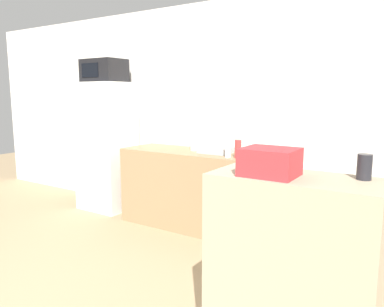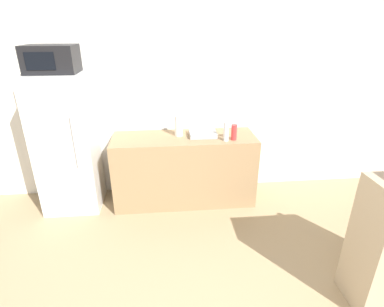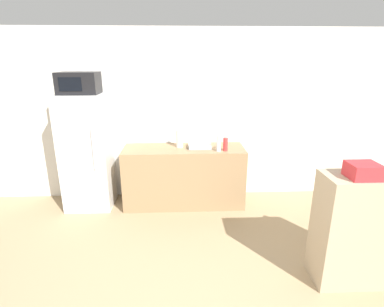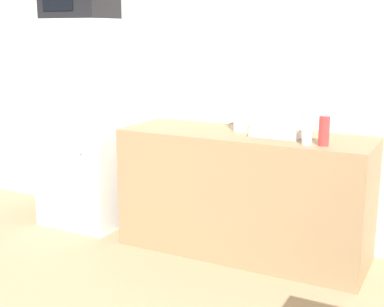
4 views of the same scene
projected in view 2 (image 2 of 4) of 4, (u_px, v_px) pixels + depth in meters
wall_back at (173, 98)px, 3.89m from camera, size 8.00×0.06×2.60m
refrigerator at (67, 145)px, 3.62m from camera, size 0.67×0.59×1.69m
microwave at (51, 59)px, 3.22m from camera, size 0.53×0.39×0.29m
counter at (184, 169)px, 3.90m from camera, size 1.79×0.60×0.89m
sink_basin at (203, 134)px, 3.75m from camera, size 0.33×0.26×0.06m
bottle_tall at (226, 132)px, 3.56m from camera, size 0.06×0.06×0.23m
bottle_short at (234, 132)px, 3.60m from camera, size 0.07×0.07×0.19m
paper_towel_roll at (179, 126)px, 3.72m from camera, size 0.10×0.10×0.26m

